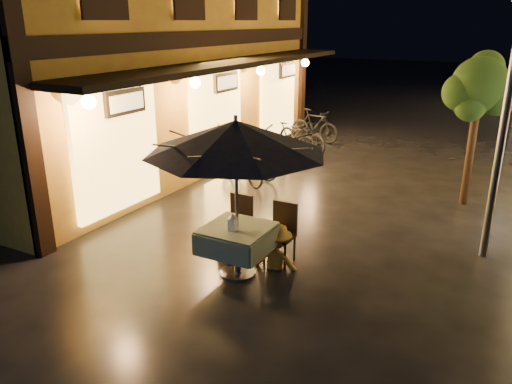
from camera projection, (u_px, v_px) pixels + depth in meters
The scene contains 17 objects.
ground at pixel (267, 266), 7.94m from camera, with size 90.00×90.00×0.00m, color black.
west_building at pixel (138, 20), 12.62m from camera, with size 5.90×11.40×7.40m.
street_tree at pixel (480, 89), 9.83m from camera, with size 1.43×1.20×3.15m.
streetlamp_near at pixel (512, 76), 7.32m from camera, with size 0.36×0.36×4.23m.
cafe_table at pixel (237, 239), 7.49m from camera, with size 0.99×0.99×0.78m.
patio_umbrella at pixel (236, 137), 6.99m from camera, with size 2.64×2.64×2.46m.
cafe_chair_left at pixel (239, 221), 8.30m from camera, with size 0.42×0.42×0.97m.
cafe_chair_right at pixel (282, 230), 7.95m from camera, with size 0.42×0.42×0.97m.
table_lantern at pixel (233, 221), 7.28m from camera, with size 0.16×0.16×0.25m.
person_orange at pixel (230, 215), 8.11m from camera, with size 0.68×0.53×1.40m, color #D34E09.
person_yellow at pixel (277, 226), 7.72m from camera, with size 0.88×0.51×1.37m, color #F4A72A.
bicycle_0 at pixel (242, 166), 11.83m from camera, with size 0.56×1.59×0.84m, color black.
bicycle_1 at pixel (249, 160), 12.16m from camera, with size 0.45×1.59×0.96m, color black.
bicycle_2 at pixel (273, 148), 13.52m from camera, with size 0.56×1.60×0.84m, color black.
bicycle_3 at pixel (291, 139), 14.38m from camera, with size 0.44×1.55×0.93m, color black.
bicycle_4 at pixel (302, 135), 14.66m from camera, with size 0.67×1.92×1.01m, color black.
bicycle_5 at pixel (314, 126), 15.90m from camera, with size 0.49×1.73×1.04m, color black.
Camera 1 is at (3.21, -6.36, 3.69)m, focal length 35.00 mm.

